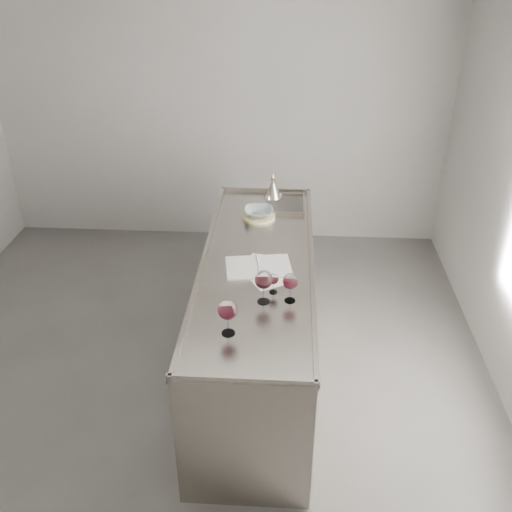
# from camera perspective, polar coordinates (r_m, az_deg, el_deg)

# --- Properties ---
(room_shell) EXTENTS (4.54, 5.04, 2.84)m
(room_shell) POSITION_cam_1_polar(r_m,az_deg,el_deg) (3.45, -8.51, 3.79)
(room_shell) COLOR #4A4845
(room_shell) RESTS_ON ground
(counter) EXTENTS (0.77, 2.42, 0.97)m
(counter) POSITION_cam_1_polar(r_m,az_deg,el_deg) (4.13, 0.11, -6.17)
(counter) COLOR gray
(counter) RESTS_ON ground
(wine_glass_left) EXTENTS (0.11, 0.11, 0.22)m
(wine_glass_left) POSITION_cam_1_polar(r_m,az_deg,el_deg) (3.12, -2.86, -5.49)
(wine_glass_left) COLOR white
(wine_glass_left) RESTS_ON counter
(wine_glass_middle) EXTENTS (0.11, 0.11, 0.21)m
(wine_glass_middle) POSITION_cam_1_polar(r_m,az_deg,el_deg) (3.38, 0.77, -2.46)
(wine_glass_middle) COLOR white
(wine_glass_middle) RESTS_ON counter
(wine_glass_right) EXTENTS (0.10, 0.10, 0.19)m
(wine_glass_right) POSITION_cam_1_polar(r_m,az_deg,el_deg) (3.40, 3.47, -2.62)
(wine_glass_right) COLOR white
(wine_glass_right) RESTS_ON counter
(wine_glass_small) EXTENTS (0.06, 0.06, 0.13)m
(wine_glass_small) POSITION_cam_1_polar(r_m,az_deg,el_deg) (3.50, 1.76, -2.37)
(wine_glass_small) COLOR white
(wine_glass_small) RESTS_ON counter
(notebook) EXTENTS (0.47, 0.36, 0.02)m
(notebook) POSITION_cam_1_polar(r_m,az_deg,el_deg) (3.80, 0.26, -1.10)
(notebook) COLOR silver
(notebook) RESTS_ON counter
(loose_paper_top) EXTENTS (0.33, 0.36, 0.00)m
(loose_paper_top) POSITION_cam_1_polar(r_m,az_deg,el_deg) (3.71, 0.88, -2.02)
(loose_paper_top) COLOR silver
(loose_paper_top) RESTS_ON counter
(loose_paper_under) EXTENTS (0.25, 0.32, 0.00)m
(loose_paper_under) POSITION_cam_1_polar(r_m,az_deg,el_deg) (3.82, 0.49, -0.93)
(loose_paper_under) COLOR white
(loose_paper_under) RESTS_ON counter
(trivet) EXTENTS (0.30, 0.30, 0.02)m
(trivet) POSITION_cam_1_polar(r_m,az_deg,el_deg) (4.47, 0.27, 3.98)
(trivet) COLOR #CBC083
(trivet) RESTS_ON counter
(ceramic_bowl) EXTENTS (0.24, 0.24, 0.05)m
(ceramic_bowl) POSITION_cam_1_polar(r_m,az_deg,el_deg) (4.45, 0.27, 4.41)
(ceramic_bowl) COLOR gray
(ceramic_bowl) RESTS_ON trivet
(wine_funnel) EXTENTS (0.15, 0.15, 0.22)m
(wine_funnel) POSITION_cam_1_polar(r_m,az_deg,el_deg) (4.80, 1.70, 6.63)
(wine_funnel) COLOR #ABA598
(wine_funnel) RESTS_ON counter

